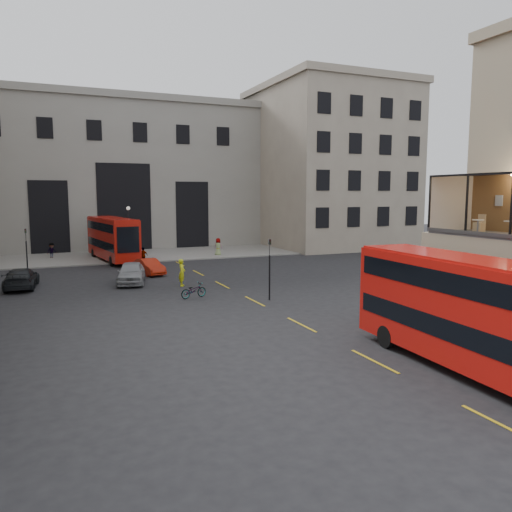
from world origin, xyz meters
name	(u,v)px	position (x,y,z in m)	size (l,w,h in m)	color
ground	(415,355)	(0.00, 0.00, 0.00)	(140.00, 140.00, 0.00)	black
gateway	(117,171)	(-5.00, 47.99, 9.39)	(35.00, 10.60, 18.00)	gray
building_right	(328,163)	(20.00, 39.97, 10.39)	(16.60, 18.60, 20.00)	#A49884
pavement_far	(124,256)	(-6.00, 38.00, 0.06)	(40.00, 12.00, 0.12)	slate
traffic_light_near	(270,261)	(-1.00, 12.00, 2.42)	(0.16, 0.20, 3.80)	black
traffic_light_far	(26,246)	(-15.00, 28.00, 2.42)	(0.16, 0.20, 3.80)	black
street_lamp_b	(129,237)	(-6.00, 34.00, 2.39)	(0.36, 0.36, 5.33)	black
bus_near	(468,308)	(0.50, -2.16, 2.38)	(2.83, 10.68, 4.23)	red
bus_far	(112,237)	(-7.51, 34.60, 2.38)	(3.77, 10.83, 4.23)	#A9140B
car_a	(131,273)	(-7.92, 21.24, 0.80)	(1.88, 4.68, 1.59)	gray
car_b	(149,267)	(-5.88, 24.90, 0.64)	(1.36, 3.89, 1.28)	#A51C0A
car_c	(21,278)	(-15.27, 22.30, 0.71)	(1.99, 4.90, 1.42)	black
bicycle	(194,290)	(-5.13, 14.54, 0.47)	(0.63, 1.79, 0.94)	gray
cyclist	(182,273)	(-4.75, 18.81, 0.97)	(0.71, 0.47, 1.94)	#D0D616
pedestrian_b	(52,251)	(-12.99, 38.58, 0.81)	(1.05, 0.60, 1.63)	gray
pedestrian_c	(143,256)	(-5.17, 31.17, 0.78)	(0.92, 0.38, 1.57)	gray
pedestrian_d	(218,247)	(3.29, 34.30, 0.94)	(0.92, 0.60, 1.89)	gray
cafe_table_mid	(510,226)	(6.04, 0.87, 5.07)	(0.57, 0.57, 0.71)	beige
cafe_table_far	(478,224)	(5.90, 2.60, 5.06)	(0.56, 0.56, 0.69)	white
cafe_chair_d	(479,226)	(7.02, 3.54, 4.87)	(0.49, 0.49, 0.90)	tan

